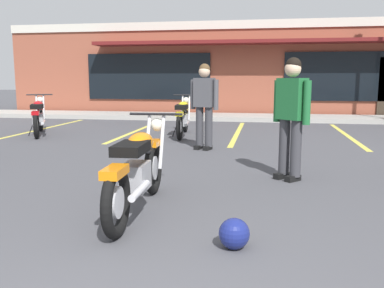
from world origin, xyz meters
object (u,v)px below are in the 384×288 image
(helmet_on_pavement, at_px, (234,234))
(motorcycle_foreground_classic, at_px, (138,169))
(motorcycle_green_cafe_racer, at_px, (38,116))
(person_in_black_shirt, at_px, (291,111))
(motorcycle_silver_naked, at_px, (183,117))
(person_in_shorts_foreground, at_px, (204,101))

(helmet_on_pavement, bearing_deg, motorcycle_foreground_classic, 142.67)
(motorcycle_green_cafe_racer, bearing_deg, person_in_black_shirt, -32.25)
(motorcycle_silver_naked, distance_m, motorcycle_green_cafe_racer, 3.61)
(motorcycle_silver_naked, xyz_separation_m, person_in_black_shirt, (2.32, -4.12, 0.49))
(person_in_shorts_foreground, xyz_separation_m, helmet_on_pavement, (0.95, -4.80, -0.82))
(motorcycle_silver_naked, height_order, motorcycle_green_cafe_racer, same)
(motorcycle_silver_naked, height_order, person_in_black_shirt, person_in_black_shirt)
(motorcycle_foreground_classic, relative_size, motorcycle_silver_naked, 1.00)
(motorcycle_silver_naked, bearing_deg, person_in_shorts_foreground, -66.85)
(motorcycle_silver_naked, bearing_deg, motorcycle_green_cafe_racer, -173.71)
(motorcycle_green_cafe_racer, bearing_deg, motorcycle_foreground_classic, -51.98)
(person_in_shorts_foreground, height_order, helmet_on_pavement, person_in_shorts_foreground)
(motorcycle_silver_naked, bearing_deg, helmet_on_pavement, -75.35)
(person_in_black_shirt, relative_size, helmet_on_pavement, 6.44)
(motorcycle_green_cafe_racer, bearing_deg, motorcycle_silver_naked, 6.29)
(motorcycle_foreground_classic, bearing_deg, motorcycle_green_cafe_racer, 128.02)
(person_in_black_shirt, distance_m, person_in_shorts_foreground, 2.73)
(motorcycle_foreground_classic, relative_size, motorcycle_green_cafe_racer, 1.08)
(motorcycle_silver_naked, height_order, helmet_on_pavement, motorcycle_silver_naked)
(motorcycle_foreground_classic, height_order, motorcycle_silver_naked, same)
(person_in_black_shirt, distance_m, helmet_on_pavement, 2.72)
(person_in_black_shirt, bearing_deg, person_in_shorts_foreground, 123.94)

